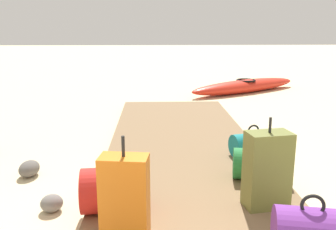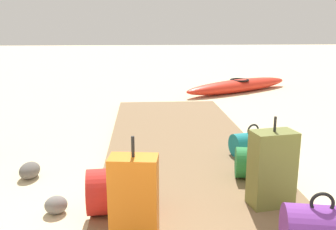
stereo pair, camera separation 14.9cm
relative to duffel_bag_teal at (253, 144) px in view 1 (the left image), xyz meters
The scene contains 10 objects.
ground_plane 1.19m from the duffel_bag_teal, 136.01° to the right, with size 60.00×60.00×0.00m, color beige.
boardwalk 0.87m from the duffel_bag_teal, behind, with size 2.00×7.05×0.08m, color brown.
duffel_bag_teal is the anchor object (origin of this frame).
duffel_bag_green 0.76m from the duffel_bag_teal, 98.89° to the right, with size 0.62×0.43×0.44m.
suitcase_olive 1.38m from the duffel_bag_teal, 100.01° to the right, with size 0.42×0.29×0.82m.
duffel_bag_red 2.11m from the duffel_bag_teal, 139.15° to the right, with size 0.57×0.44×0.51m.
suitcase_orange 2.38m from the duffel_bag_teal, 127.69° to the right, with size 0.37×0.25×0.83m.
kayak 5.08m from the duffel_bag_teal, 77.09° to the left, with size 3.27×2.33×0.33m.
rock_left_far 2.50m from the duffel_bag_teal, 150.80° to the right, with size 0.20×0.20×0.16m, color slate.
rock_left_mid 2.68m from the duffel_bag_teal, behind, with size 0.30×0.21×0.18m, color #5B5651.
Camera 1 is at (-0.39, -0.73, 1.66)m, focal length 39.51 mm.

